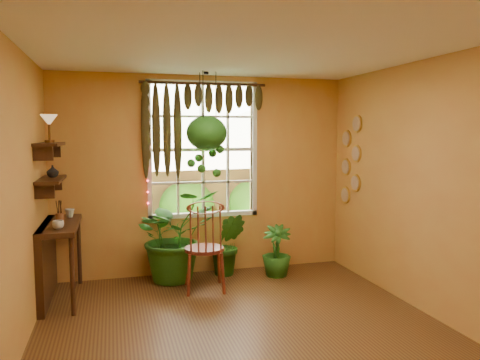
# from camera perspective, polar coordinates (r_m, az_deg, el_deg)

# --- Properties ---
(floor) EXTENTS (4.50, 4.50, 0.00)m
(floor) POSITION_cam_1_polar(r_m,az_deg,el_deg) (4.62, 1.25, -18.83)
(floor) COLOR brown
(floor) RESTS_ON ground
(ceiling) EXTENTS (4.50, 4.50, 0.00)m
(ceiling) POSITION_cam_1_polar(r_m,az_deg,el_deg) (4.28, 1.33, 16.20)
(ceiling) COLOR white
(ceiling) RESTS_ON wall_back
(wall_back) EXTENTS (4.00, 0.00, 4.00)m
(wall_back) POSITION_cam_1_polar(r_m,az_deg,el_deg) (6.42, -4.46, 0.58)
(wall_back) COLOR gold
(wall_back) RESTS_ON floor
(wall_left) EXTENTS (0.00, 4.50, 4.50)m
(wall_left) POSITION_cam_1_polar(r_m,az_deg,el_deg) (4.15, -26.26, -2.78)
(wall_left) COLOR gold
(wall_left) RESTS_ON floor
(wall_right) EXTENTS (0.00, 4.50, 4.50)m
(wall_right) POSITION_cam_1_polar(r_m,az_deg,el_deg) (5.18, 22.99, -1.07)
(wall_right) COLOR gold
(wall_right) RESTS_ON floor
(window) EXTENTS (1.52, 0.10, 1.86)m
(window) POSITION_cam_1_polar(r_m,az_deg,el_deg) (6.43, -4.54, 3.71)
(window) COLOR white
(window) RESTS_ON wall_back
(valance_vine) EXTENTS (1.70, 0.12, 1.10)m
(valance_vine) POSITION_cam_1_polar(r_m,az_deg,el_deg) (6.30, -5.14, 8.91)
(valance_vine) COLOR #3E2210
(valance_vine) RESTS_ON window
(string_lights) EXTENTS (0.03, 0.03, 1.54)m
(string_lights) POSITION_cam_1_polar(r_m,az_deg,el_deg) (6.24, -11.27, 4.02)
(string_lights) COLOR #FF2633
(string_lights) RESTS_ON window
(wall_plates) EXTENTS (0.04, 0.32, 1.10)m
(wall_plates) POSITION_cam_1_polar(r_m,az_deg,el_deg) (6.65, 13.33, 2.34)
(wall_plates) COLOR #EFE5C3
(wall_plates) RESTS_ON wall_right
(counter_ledge) EXTENTS (0.40, 1.20, 0.90)m
(counter_ledge) POSITION_cam_1_polar(r_m,az_deg,el_deg) (5.84, -22.05, -8.28)
(counter_ledge) COLOR #3E2210
(counter_ledge) RESTS_ON floor
(shelf_lower) EXTENTS (0.25, 0.90, 0.04)m
(shelf_lower) POSITION_cam_1_polar(r_m,az_deg,el_deg) (5.70, -22.03, 0.04)
(shelf_lower) COLOR #3E2210
(shelf_lower) RESTS_ON wall_left
(shelf_upper) EXTENTS (0.25, 0.90, 0.04)m
(shelf_upper) POSITION_cam_1_polar(r_m,az_deg,el_deg) (5.67, -22.18, 4.06)
(shelf_upper) COLOR #3E2210
(shelf_upper) RESTS_ON wall_left
(backyard) EXTENTS (14.00, 10.00, 12.00)m
(backyard) POSITION_cam_1_polar(r_m,az_deg,el_deg) (11.02, -7.79, 2.31)
(backyard) COLOR #1A5217
(backyard) RESTS_ON ground
(windsor_chair) EXTENTS (0.53, 0.56, 1.30)m
(windsor_chair) POSITION_cam_1_polar(r_m,az_deg,el_deg) (5.81, -4.33, -9.74)
(windsor_chair) COLOR brown
(windsor_chair) RESTS_ON floor
(potted_plant_left) EXTENTS (1.34, 1.25, 1.20)m
(potted_plant_left) POSITION_cam_1_polar(r_m,az_deg,el_deg) (6.20, -7.98, -6.65)
(potted_plant_left) COLOR #1A4F15
(potted_plant_left) RESTS_ON floor
(potted_plant_mid) EXTENTS (0.55, 0.49, 0.85)m
(potted_plant_mid) POSITION_cam_1_polar(r_m,az_deg,el_deg) (6.40, -1.51, -7.83)
(potted_plant_mid) COLOR #1A4F15
(potted_plant_mid) RESTS_ON floor
(potted_plant_right) EXTENTS (0.49, 0.49, 0.69)m
(potted_plant_right) POSITION_cam_1_polar(r_m,az_deg,el_deg) (6.39, 4.47, -8.61)
(potted_plant_right) COLOR #1A4F15
(potted_plant_right) RESTS_ON floor
(hanging_basket) EXTENTS (0.52, 0.52, 1.35)m
(hanging_basket) POSITION_cam_1_polar(r_m,az_deg,el_deg) (6.02, -4.09, 5.36)
(hanging_basket) COLOR black
(hanging_basket) RESTS_ON ceiling
(cup_a) EXTENTS (0.13, 0.13, 0.09)m
(cup_a) POSITION_cam_1_polar(r_m,az_deg,el_deg) (5.38, -21.29, -5.11)
(cup_a) COLOR silver
(cup_a) RESTS_ON counter_ledge
(cup_b) EXTENTS (0.14, 0.14, 0.10)m
(cup_b) POSITION_cam_1_polar(r_m,az_deg,el_deg) (6.08, -20.04, -3.82)
(cup_b) COLOR beige
(cup_b) RESTS_ON counter_ledge
(brush_jar) EXTENTS (0.09, 0.09, 0.33)m
(brush_jar) POSITION_cam_1_polar(r_m,az_deg,el_deg) (5.74, -21.14, -3.62)
(brush_jar) COLOR #94542B
(brush_jar) RESTS_ON counter_ledge
(shelf_vase) EXTENTS (0.18, 0.18, 0.14)m
(shelf_vase) POSITION_cam_1_polar(r_m,az_deg,el_deg) (5.80, -21.88, 1.00)
(shelf_vase) COLOR #B2AD99
(shelf_vase) RESTS_ON shelf_lower
(tiffany_lamp) EXTENTS (0.19, 0.19, 0.31)m
(tiffany_lamp) POSITION_cam_1_polar(r_m,az_deg,el_deg) (5.55, -22.27, 6.57)
(tiffany_lamp) COLOR #533217
(tiffany_lamp) RESTS_ON shelf_upper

